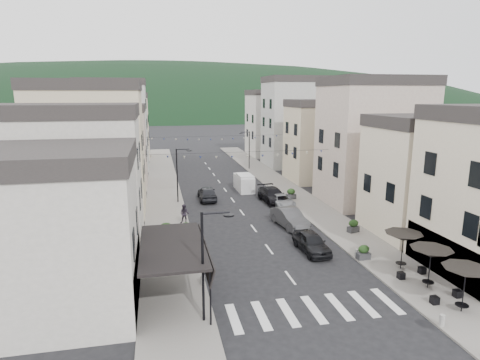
{
  "coord_description": "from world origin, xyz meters",
  "views": [
    {
      "loc": [
        -8.13,
        -16.9,
        11.66
      ],
      "look_at": [
        -0.33,
        20.36,
        3.5
      ],
      "focal_mm": 30.0,
      "sensor_mm": 36.0,
      "label": 1
    }
  ],
  "objects_px": {
    "parked_car_c": "(281,201)",
    "parked_car_d": "(273,195)",
    "parked_car_b": "(290,218)",
    "parked_car_a": "(311,242)",
    "delivery_van": "(244,182)",
    "pedestrian_a": "(192,252)",
    "pedestrian_b": "(185,214)",
    "parked_car_e": "(207,193)"
  },
  "relations": [
    {
      "from": "parked_car_c",
      "to": "parked_car_d",
      "type": "distance_m",
      "value": 1.75
    },
    {
      "from": "parked_car_b",
      "to": "parked_car_c",
      "type": "height_order",
      "value": "parked_car_b"
    },
    {
      "from": "parked_car_c",
      "to": "parked_car_a",
      "type": "bearing_deg",
      "value": -99.71
    },
    {
      "from": "parked_car_b",
      "to": "delivery_van",
      "type": "relative_size",
      "value": 1.13
    },
    {
      "from": "pedestrian_a",
      "to": "pedestrian_b",
      "type": "relative_size",
      "value": 1.02
    },
    {
      "from": "pedestrian_b",
      "to": "delivery_van",
      "type": "bearing_deg",
      "value": 71.85
    },
    {
      "from": "parked_car_a",
      "to": "parked_car_c",
      "type": "relative_size",
      "value": 0.99
    },
    {
      "from": "pedestrian_a",
      "to": "pedestrian_b",
      "type": "bearing_deg",
      "value": 100.22
    },
    {
      "from": "parked_car_a",
      "to": "parked_car_b",
      "type": "distance_m",
      "value": 5.91
    },
    {
      "from": "parked_car_c",
      "to": "delivery_van",
      "type": "relative_size",
      "value": 1.0
    },
    {
      "from": "parked_car_c",
      "to": "parked_car_e",
      "type": "bearing_deg",
      "value": 148.46
    },
    {
      "from": "parked_car_c",
      "to": "parked_car_d",
      "type": "relative_size",
      "value": 0.81
    },
    {
      "from": "parked_car_e",
      "to": "pedestrian_a",
      "type": "bearing_deg",
      "value": 79.61
    },
    {
      "from": "parked_car_e",
      "to": "parked_car_c",
      "type": "bearing_deg",
      "value": 151.06
    },
    {
      "from": "delivery_van",
      "to": "pedestrian_b",
      "type": "height_order",
      "value": "delivery_van"
    },
    {
      "from": "parked_car_b",
      "to": "delivery_van",
      "type": "xyz_separation_m",
      "value": [
        -1.03,
        14.39,
        0.21
      ]
    },
    {
      "from": "pedestrian_b",
      "to": "parked_car_d",
      "type": "bearing_deg",
      "value": 46.16
    },
    {
      "from": "delivery_van",
      "to": "pedestrian_a",
      "type": "relative_size",
      "value": 2.45
    },
    {
      "from": "parked_car_a",
      "to": "parked_car_e",
      "type": "xyz_separation_m",
      "value": [
        -5.79,
        16.66,
        0.05
      ]
    },
    {
      "from": "parked_car_e",
      "to": "pedestrian_a",
      "type": "xyz_separation_m",
      "value": [
        -3.26,
        -17.4,
        0.23
      ]
    },
    {
      "from": "pedestrian_a",
      "to": "parked_car_e",
      "type": "bearing_deg",
      "value": 90.56
    },
    {
      "from": "parked_car_d",
      "to": "delivery_van",
      "type": "distance_m",
      "value": 6.37
    },
    {
      "from": "delivery_van",
      "to": "parked_car_c",
      "type": "bearing_deg",
      "value": -73.88
    },
    {
      "from": "parked_car_b",
      "to": "parked_car_e",
      "type": "xyz_separation_m",
      "value": [
        -6.07,
        10.76,
        -0.03
      ]
    },
    {
      "from": "parked_car_b",
      "to": "delivery_van",
      "type": "distance_m",
      "value": 14.43
    },
    {
      "from": "delivery_van",
      "to": "pedestrian_b",
      "type": "distance_m",
      "value": 14.35
    },
    {
      "from": "parked_car_b",
      "to": "pedestrian_b",
      "type": "xyz_separation_m",
      "value": [
        -9.18,
        2.58,
        0.18
      ]
    },
    {
      "from": "parked_car_e",
      "to": "pedestrian_b",
      "type": "xyz_separation_m",
      "value": [
        -3.11,
        -8.18,
        0.21
      ]
    },
    {
      "from": "parked_car_a",
      "to": "delivery_van",
      "type": "height_order",
      "value": "delivery_van"
    },
    {
      "from": "parked_car_b",
      "to": "pedestrian_b",
      "type": "distance_m",
      "value": 9.53
    },
    {
      "from": "parked_car_c",
      "to": "pedestrian_b",
      "type": "xyz_separation_m",
      "value": [
        -10.51,
        -4.06,
        0.39
      ]
    },
    {
      "from": "parked_car_d",
      "to": "delivery_van",
      "type": "relative_size",
      "value": 1.24
    },
    {
      "from": "parked_car_e",
      "to": "pedestrian_b",
      "type": "bearing_deg",
      "value": 69.42
    },
    {
      "from": "parked_car_e",
      "to": "delivery_van",
      "type": "distance_m",
      "value": 6.21
    },
    {
      "from": "parked_car_d",
      "to": "pedestrian_a",
      "type": "xyz_separation_m",
      "value": [
        -10.21,
        -14.96,
        0.23
      ]
    },
    {
      "from": "parked_car_d",
      "to": "pedestrian_b",
      "type": "distance_m",
      "value": 11.58
    },
    {
      "from": "pedestrian_a",
      "to": "parked_car_a",
      "type": "bearing_deg",
      "value": 15.86
    },
    {
      "from": "parked_car_a",
      "to": "parked_car_e",
      "type": "distance_m",
      "value": 17.64
    },
    {
      "from": "parked_car_c",
      "to": "parked_car_d",
      "type": "height_order",
      "value": "parked_car_d"
    },
    {
      "from": "parked_car_c",
      "to": "pedestrian_a",
      "type": "bearing_deg",
      "value": -131.15
    },
    {
      "from": "parked_car_a",
      "to": "parked_car_d",
      "type": "distance_m",
      "value": 14.26
    },
    {
      "from": "parked_car_b",
      "to": "delivery_van",
      "type": "height_order",
      "value": "delivery_van"
    }
  ]
}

